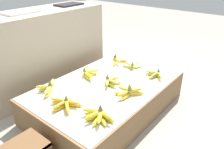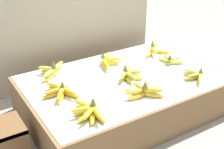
{
  "view_description": "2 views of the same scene",
  "coord_description": "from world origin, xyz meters",
  "px_view_note": "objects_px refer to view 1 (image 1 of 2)",
  "views": [
    {
      "loc": [
        -1.23,
        -1.06,
        1.15
      ],
      "look_at": [
        0.09,
        0.01,
        0.3
      ],
      "focal_mm": 35.0,
      "sensor_mm": 36.0,
      "label": 1
    },
    {
      "loc": [
        -1.01,
        -1.49,
        1.19
      ],
      "look_at": [
        -0.04,
        0.08,
        0.25
      ],
      "focal_mm": 50.0,
      "sensor_mm": 36.0,
      "label": 2
    }
  ],
  "objects_px": {
    "banana_bunch_front_midleft": "(128,91)",
    "foam_tray_white": "(21,12)",
    "banana_bunch_front_midright": "(156,75)",
    "banana_bunch_middle_midleft": "(110,81)",
    "banana_bunch_back_midleft": "(88,73)",
    "banana_bunch_middle_midright": "(132,66)",
    "banana_bunch_middle_left": "(65,104)",
    "banana_bunch_back_left": "(48,88)",
    "banana_bunch_back_midright": "(117,60)",
    "banana_bunch_front_left": "(99,116)"
  },
  "relations": [
    {
      "from": "banana_bunch_front_midright",
      "to": "banana_bunch_middle_midleft",
      "type": "distance_m",
      "value": 0.43
    },
    {
      "from": "banana_bunch_front_midright",
      "to": "banana_bunch_back_midright",
      "type": "height_order",
      "value": "banana_bunch_back_midright"
    },
    {
      "from": "banana_bunch_middle_midleft",
      "to": "banana_bunch_middle_midright",
      "type": "distance_m",
      "value": 0.39
    },
    {
      "from": "banana_bunch_middle_midright",
      "to": "foam_tray_white",
      "type": "relative_size",
      "value": 0.62
    },
    {
      "from": "banana_bunch_front_midright",
      "to": "foam_tray_white",
      "type": "xyz_separation_m",
      "value": [
        -0.59,
        1.07,
        0.51
      ]
    },
    {
      "from": "banana_bunch_middle_midleft",
      "to": "banana_bunch_back_midright",
      "type": "relative_size",
      "value": 0.93
    },
    {
      "from": "banana_bunch_front_midleft",
      "to": "foam_tray_white",
      "type": "bearing_deg",
      "value": 99.92
    },
    {
      "from": "banana_bunch_front_midleft",
      "to": "banana_bunch_middle_left",
      "type": "bearing_deg",
      "value": 148.82
    },
    {
      "from": "banana_bunch_front_midleft",
      "to": "banana_bunch_back_left",
      "type": "bearing_deg",
      "value": 124.52
    },
    {
      "from": "banana_bunch_middle_left",
      "to": "banana_bunch_middle_midleft",
      "type": "xyz_separation_m",
      "value": [
        0.46,
        -0.03,
        0.0
      ]
    },
    {
      "from": "banana_bunch_front_left",
      "to": "banana_bunch_front_midleft",
      "type": "distance_m",
      "value": 0.37
    },
    {
      "from": "banana_bunch_front_midright",
      "to": "banana_bunch_front_midleft",
      "type": "bearing_deg",
      "value": 177.32
    },
    {
      "from": "banana_bunch_middle_midleft",
      "to": "banana_bunch_back_midleft",
      "type": "height_order",
      "value": "banana_bunch_middle_midleft"
    },
    {
      "from": "banana_bunch_front_left",
      "to": "banana_bunch_front_midright",
      "type": "bearing_deg",
      "value": 0.59
    },
    {
      "from": "foam_tray_white",
      "to": "banana_bunch_middle_left",
      "type": "bearing_deg",
      "value": -106.26
    },
    {
      "from": "banana_bunch_middle_midright",
      "to": "banana_bunch_back_midright",
      "type": "xyz_separation_m",
      "value": [
        0.02,
        0.21,
        0.01
      ]
    },
    {
      "from": "banana_bunch_front_left",
      "to": "banana_bunch_back_left",
      "type": "relative_size",
      "value": 1.13
    },
    {
      "from": "banana_bunch_middle_left",
      "to": "banana_bunch_middle_midright",
      "type": "height_order",
      "value": "banana_bunch_middle_left"
    },
    {
      "from": "banana_bunch_front_midleft",
      "to": "banana_bunch_back_midleft",
      "type": "bearing_deg",
      "value": 85.77
    },
    {
      "from": "banana_bunch_middle_midright",
      "to": "banana_bunch_back_midleft",
      "type": "xyz_separation_m",
      "value": [
        -0.39,
        0.22,
        0.01
      ]
    },
    {
      "from": "banana_bunch_front_midleft",
      "to": "banana_bunch_middle_left",
      "type": "distance_m",
      "value": 0.49
    },
    {
      "from": "banana_bunch_middle_midleft",
      "to": "banana_bunch_middle_midright",
      "type": "height_order",
      "value": "banana_bunch_middle_midleft"
    },
    {
      "from": "banana_bunch_front_midleft",
      "to": "foam_tray_white",
      "type": "xyz_separation_m",
      "value": [
        -0.18,
        1.05,
        0.51
      ]
    },
    {
      "from": "banana_bunch_back_midleft",
      "to": "banana_bunch_middle_midleft",
      "type": "bearing_deg",
      "value": -88.3
    },
    {
      "from": "banana_bunch_front_midleft",
      "to": "banana_bunch_back_midleft",
      "type": "xyz_separation_m",
      "value": [
        0.04,
        0.48,
        -0.0
      ]
    },
    {
      "from": "banana_bunch_front_midleft",
      "to": "banana_bunch_middle_midleft",
      "type": "bearing_deg",
      "value": 78.87
    },
    {
      "from": "banana_bunch_front_midright",
      "to": "banana_bunch_back_midleft",
      "type": "height_order",
      "value": "banana_bunch_back_midleft"
    },
    {
      "from": "banana_bunch_back_midleft",
      "to": "foam_tray_white",
      "type": "relative_size",
      "value": 0.81
    },
    {
      "from": "banana_bunch_front_left",
      "to": "banana_bunch_middle_midright",
      "type": "height_order",
      "value": "banana_bunch_front_left"
    },
    {
      "from": "banana_bunch_middle_midright",
      "to": "foam_tray_white",
      "type": "xyz_separation_m",
      "value": [
        -0.61,
        0.79,
        0.51
      ]
    },
    {
      "from": "banana_bunch_middle_midleft",
      "to": "banana_bunch_back_midleft",
      "type": "bearing_deg",
      "value": 91.7
    },
    {
      "from": "banana_bunch_front_midright",
      "to": "banana_bunch_middle_midright",
      "type": "relative_size",
      "value": 1.08
    },
    {
      "from": "banana_bunch_back_midleft",
      "to": "banana_bunch_back_midright",
      "type": "relative_size",
      "value": 1.12
    },
    {
      "from": "banana_bunch_back_left",
      "to": "banana_bunch_middle_left",
      "type": "bearing_deg",
      "value": -102.09
    },
    {
      "from": "banana_bunch_middle_left",
      "to": "banana_bunch_front_midleft",
      "type": "bearing_deg",
      "value": -31.18
    },
    {
      "from": "banana_bunch_front_midleft",
      "to": "banana_bunch_back_midright",
      "type": "bearing_deg",
      "value": 45.82
    },
    {
      "from": "foam_tray_white",
      "to": "banana_bunch_back_left",
      "type": "bearing_deg",
      "value": -108.33
    },
    {
      "from": "banana_bunch_back_left",
      "to": "banana_bunch_back_midright",
      "type": "bearing_deg",
      "value": -4.25
    },
    {
      "from": "banana_bunch_middle_midright",
      "to": "banana_bunch_back_midleft",
      "type": "height_order",
      "value": "banana_bunch_back_midleft"
    },
    {
      "from": "foam_tray_white",
      "to": "banana_bunch_back_midright",
      "type": "bearing_deg",
      "value": -42.94
    },
    {
      "from": "banana_bunch_front_midright",
      "to": "banana_bunch_back_midright",
      "type": "distance_m",
      "value": 0.48
    },
    {
      "from": "banana_bunch_front_midright",
      "to": "banana_bunch_back_left",
      "type": "relative_size",
      "value": 0.94
    },
    {
      "from": "banana_bunch_front_left",
      "to": "banana_bunch_middle_midleft",
      "type": "distance_m",
      "value": 0.48
    },
    {
      "from": "banana_bunch_front_midleft",
      "to": "foam_tray_white",
      "type": "relative_size",
      "value": 0.83
    },
    {
      "from": "banana_bunch_front_left",
      "to": "banana_bunch_middle_midright",
      "type": "relative_size",
      "value": 1.3
    },
    {
      "from": "banana_bunch_front_left",
      "to": "banana_bunch_middle_left",
      "type": "xyz_separation_m",
      "value": [
        -0.04,
        0.28,
        -0.0
      ]
    },
    {
      "from": "banana_bunch_back_midright",
      "to": "banana_bunch_back_midleft",
      "type": "bearing_deg",
      "value": 178.24
    },
    {
      "from": "banana_bunch_front_left",
      "to": "banana_bunch_back_midleft",
      "type": "distance_m",
      "value": 0.65
    },
    {
      "from": "banana_bunch_front_midleft",
      "to": "banana_bunch_middle_midright",
      "type": "bearing_deg",
      "value": 30.94
    },
    {
      "from": "banana_bunch_front_left",
      "to": "foam_tray_white",
      "type": "relative_size",
      "value": 0.81
    }
  ]
}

